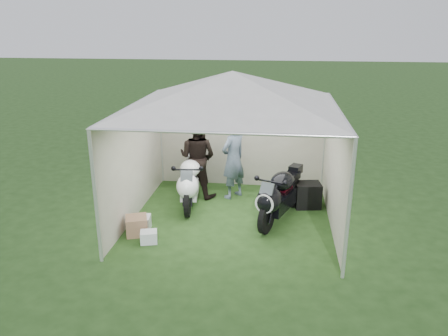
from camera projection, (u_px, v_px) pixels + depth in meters
The scene contains 11 objects.
ground at pixel (232, 218), 9.06m from camera, with size 80.00×80.00×0.00m, color #1F3D15.
canopy_tent at pixel (232, 93), 8.28m from camera, with size 5.66×5.66×3.00m.
motorcycle_white at pixel (190, 181), 9.54m from camera, with size 0.60×2.04×1.01m.
motorcycle_black at pixel (279, 195), 8.75m from camera, with size 1.02×1.98×1.02m.
paddock_stand at pixel (294, 198), 9.66m from camera, with size 0.45×0.28×0.33m, color #1E33BF.
person_dark_jacket at pixel (197, 157), 9.95m from camera, with size 0.90×0.70×1.86m, color black.
person_blue_jacket at pixel (233, 159), 9.87m from camera, with size 0.67×0.44×1.84m, color slate.
equipment_box at pixel (307, 195), 9.52m from camera, with size 0.55×0.44×0.55m, color black.
crate_0 at pixel (139, 223), 8.49m from camera, with size 0.42×0.33×0.28m, color silver.
crate_1 at pixel (137, 226), 8.31m from camera, with size 0.40×0.40×0.35m, color #8F694C.
crate_2 at pixel (149, 237), 8.01m from camera, with size 0.30×0.25×0.22m, color silver.
Camera 1 is at (0.90, -8.22, 3.85)m, focal length 35.00 mm.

